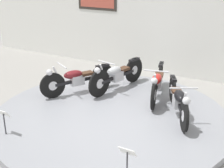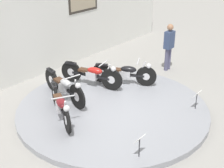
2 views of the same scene
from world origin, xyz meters
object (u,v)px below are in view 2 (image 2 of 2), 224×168
object	(u,v)px
info_placard_front_left	(140,142)
visitor_standing	(169,45)
motorcycle_red	(92,74)
motorcycle_maroon	(61,105)
motorcycle_black	(125,73)
info_placard_front_centre	(197,96)
motorcycle_silver	(64,86)

from	to	relation	value
info_placard_front_left	visitor_standing	bearing A→B (deg)	24.21
motorcycle_red	motorcycle_maroon	bearing A→B (deg)	-159.87
motorcycle_black	info_placard_front_centre	world-z (taller)	motorcycle_black
motorcycle_black	info_placard_front_centre	size ratio (longest dim) A/B	3.43
motorcycle_maroon	info_placard_front_centre	xyz separation A→B (m)	(2.55, -2.32, -0.01)
info_placard_front_left	motorcycle_silver	bearing A→B (deg)	76.34
visitor_standing	motorcycle_black	bearing A→B (deg)	173.81
motorcycle_maroon	info_placard_front_left	bearing A→B (deg)	-89.77
motorcycle_black	visitor_standing	size ratio (longest dim) A/B	1.09
info_placard_front_left	info_placard_front_centre	bearing A→B (deg)	0.00
motorcycle_maroon	motorcycle_black	bearing A→B (deg)	-0.02
motorcycle_maroon	motorcycle_red	size ratio (longest dim) A/B	0.89
motorcycle_maroon	info_placard_front_left	world-z (taller)	motorcycle_maroon
motorcycle_maroon	visitor_standing	bearing A→B (deg)	-2.81
motorcycle_maroon	motorcycle_silver	world-z (taller)	motorcycle_silver
motorcycle_black	info_placard_front_left	bearing A→B (deg)	-137.67
motorcycle_silver	info_placard_front_centre	xyz separation A→B (m)	(1.81, -2.99, -0.03)
info_placard_front_left	visitor_standing	world-z (taller)	visitor_standing
motorcycle_maroon	motorcycle_red	xyz separation A→B (m)	(1.83, 0.67, 0.02)
motorcycle_black	info_placard_front_left	size ratio (longest dim) A/B	3.43
motorcycle_silver	motorcycle_black	size ratio (longest dim) A/B	1.14
motorcycle_silver	motorcycle_red	size ratio (longest dim) A/B	1.02
motorcycle_silver	motorcycle_black	xyz separation A→B (m)	(1.82, -0.67, -0.02)
motorcycle_black	visitor_standing	xyz separation A→B (m)	(2.11, -0.23, 0.39)
info_placard_front_centre	visitor_standing	bearing A→B (deg)	44.71
motorcycle_silver	visitor_standing	bearing A→B (deg)	-12.88
info_placard_front_left	visitor_standing	distance (m)	5.12
motorcycle_maroon	info_placard_front_left	distance (m)	2.32
info_placard_front_left	info_placard_front_centre	distance (m)	2.54
motorcycle_silver	info_placard_front_centre	bearing A→B (deg)	-58.78
motorcycle_maroon	visitor_standing	world-z (taller)	visitor_standing
motorcycle_red	info_placard_front_centre	xyz separation A→B (m)	(0.72, -2.99, -0.03)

